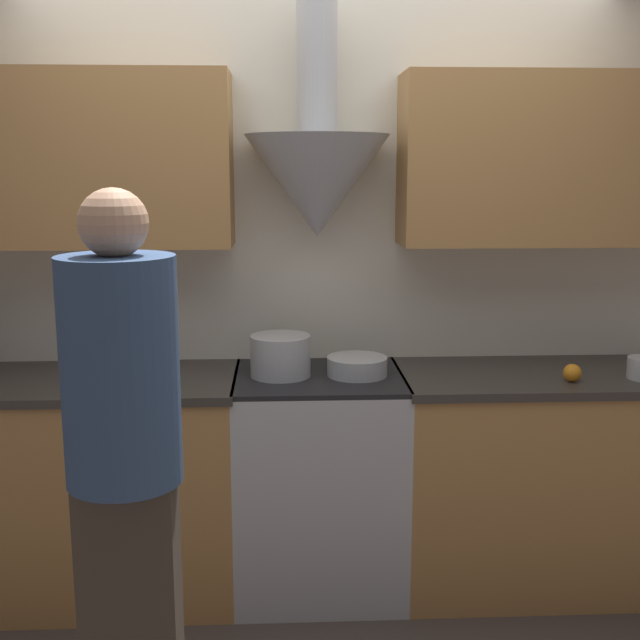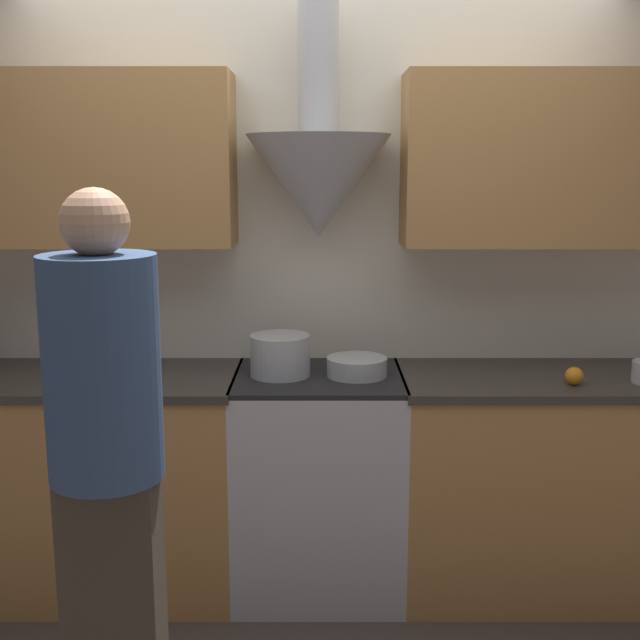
{
  "view_description": "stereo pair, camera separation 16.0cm",
  "coord_description": "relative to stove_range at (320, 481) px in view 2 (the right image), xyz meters",
  "views": [
    {
      "loc": [
        -0.15,
        -2.84,
        1.77
      ],
      "look_at": [
        0.0,
        0.24,
        1.18
      ],
      "focal_mm": 45.0,
      "sensor_mm": 36.0,
      "label": 1
    },
    {
      "loc": [
        0.01,
        -2.85,
        1.77
      ],
      "look_at": [
        0.0,
        0.24,
        1.18
      ],
      "focal_mm": 45.0,
      "sensor_mm": 36.0,
      "label": 2
    }
  ],
  "objects": [
    {
      "name": "ground_plane",
      "position": [
        0.0,
        -0.34,
        -0.47
      ],
      "size": [
        12.0,
        12.0,
        0.0
      ],
      "primitive_type": "plane",
      "color": "#423833"
    },
    {
      "name": "wall_back",
      "position": [
        -0.06,
        0.26,
        1.01
      ],
      "size": [
        8.4,
        0.59,
        2.6
      ],
      "color": "silver",
      "rests_on": "ground_plane"
    },
    {
      "name": "counter_left",
      "position": [
        -1.12,
        -0.0,
        -0.0
      ],
      "size": [
        1.58,
        0.62,
        0.93
      ],
      "color": "#B27F47",
      "rests_on": "ground_plane"
    },
    {
      "name": "counter_right",
      "position": [
        0.97,
        -0.0,
        -0.0
      ],
      "size": [
        1.26,
        0.62,
        0.93
      ],
      "color": "#B27F47",
      "rests_on": "ground_plane"
    },
    {
      "name": "stove_range",
      "position": [
        0.0,
        0.0,
        0.0
      ],
      "size": [
        0.7,
        0.6,
        0.93
      ],
      "color": "#B7BABC",
      "rests_on": "ground_plane"
    },
    {
      "name": "stock_pot",
      "position": [
        -0.16,
        -0.01,
        0.55
      ],
      "size": [
        0.24,
        0.24,
        0.17
      ],
      "color": "#B7BABC",
      "rests_on": "stove_range"
    },
    {
      "name": "mixing_bowl",
      "position": [
        0.16,
        -0.01,
        0.5
      ],
      "size": [
        0.25,
        0.25,
        0.08
      ],
      "color": "#B7BABC",
      "rests_on": "stove_range"
    },
    {
      "name": "orange_fruit",
      "position": [
        1.0,
        -0.15,
        0.5
      ],
      "size": [
        0.07,
        0.07,
        0.07
      ],
      "color": "orange",
      "rests_on": "counter_right"
    },
    {
      "name": "person_foreground_left",
      "position": [
        -0.58,
        -1.09,
        0.49
      ],
      "size": [
        0.31,
        0.31,
        1.72
      ],
      "color": "#473D33",
      "rests_on": "ground_plane"
    }
  ]
}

